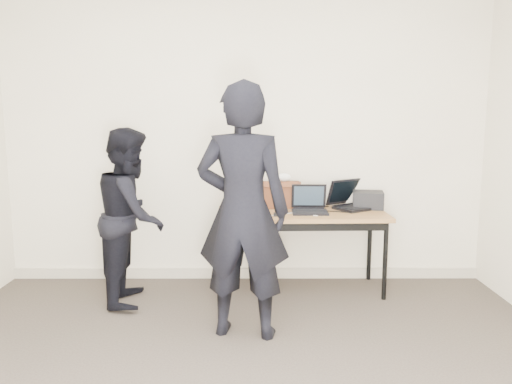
{
  "coord_description": "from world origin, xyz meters",
  "views": [
    {
      "loc": [
        0.09,
        -2.44,
        1.58
      ],
      "look_at": [
        0.1,
        1.6,
        0.95
      ],
      "focal_mm": 35.0,
      "sensor_mm": 36.0,
      "label": 1
    }
  ],
  "objects_px": {
    "equipment_box": "(368,200)",
    "person_observer": "(131,216)",
    "leather_satchel": "(280,194)",
    "laptop_beige": "(244,209)",
    "person_typist": "(243,212)",
    "laptop_right": "(351,202)",
    "desk": "(302,219)",
    "laptop_center": "(309,206)"
  },
  "relations": [
    {
      "from": "leather_satchel",
      "to": "laptop_right",
      "type": "bearing_deg",
      "value": -5.48
    },
    {
      "from": "laptop_beige",
      "to": "person_typist",
      "type": "relative_size",
      "value": 0.14
    },
    {
      "from": "desk",
      "to": "leather_satchel",
      "type": "xyz_separation_m",
      "value": [
        -0.18,
        0.23,
        0.19
      ]
    },
    {
      "from": "laptop_beige",
      "to": "person_typist",
      "type": "distance_m",
      "value": 0.88
    },
    {
      "from": "laptop_right",
      "to": "leather_satchel",
      "type": "distance_m",
      "value": 0.66
    },
    {
      "from": "laptop_beige",
      "to": "equipment_box",
      "type": "height_order",
      "value": "laptop_beige"
    },
    {
      "from": "laptop_center",
      "to": "person_observer",
      "type": "xyz_separation_m",
      "value": [
        -1.53,
        -0.25,
        -0.04
      ]
    },
    {
      "from": "equipment_box",
      "to": "laptop_center",
      "type": "bearing_deg",
      "value": -162.09
    },
    {
      "from": "leather_satchel",
      "to": "equipment_box",
      "type": "height_order",
      "value": "leather_satchel"
    },
    {
      "from": "desk",
      "to": "laptop_center",
      "type": "xyz_separation_m",
      "value": [
        0.07,
        0.01,
        0.11
      ]
    },
    {
      "from": "laptop_beige",
      "to": "equipment_box",
      "type": "xyz_separation_m",
      "value": [
        1.15,
        0.23,
        0.04
      ]
    },
    {
      "from": "laptop_center",
      "to": "desk",
      "type": "bearing_deg",
      "value": -170.02
    },
    {
      "from": "laptop_center",
      "to": "laptop_right",
      "type": "bearing_deg",
      "value": 25.43
    },
    {
      "from": "laptop_right",
      "to": "person_observer",
      "type": "distance_m",
      "value": 1.98
    },
    {
      "from": "laptop_beige",
      "to": "laptop_right",
      "type": "height_order",
      "value": "laptop_right"
    },
    {
      "from": "leather_satchel",
      "to": "equipment_box",
      "type": "bearing_deg",
      "value": -5.05
    },
    {
      "from": "equipment_box",
      "to": "leather_satchel",
      "type": "bearing_deg",
      "value": 177.48
    },
    {
      "from": "laptop_center",
      "to": "person_typist",
      "type": "distance_m",
      "value": 1.09
    },
    {
      "from": "desk",
      "to": "person_observer",
      "type": "distance_m",
      "value": 1.48
    },
    {
      "from": "laptop_center",
      "to": "equipment_box",
      "type": "bearing_deg",
      "value": 19.11
    },
    {
      "from": "laptop_center",
      "to": "leather_satchel",
      "type": "bearing_deg",
      "value": 140.07
    },
    {
      "from": "laptop_center",
      "to": "equipment_box",
      "type": "distance_m",
      "value": 0.59
    },
    {
      "from": "laptop_beige",
      "to": "leather_satchel",
      "type": "distance_m",
      "value": 0.44
    },
    {
      "from": "laptop_beige",
      "to": "leather_satchel",
      "type": "bearing_deg",
      "value": 37.49
    },
    {
      "from": "equipment_box",
      "to": "person_typist",
      "type": "distance_m",
      "value": 1.58
    },
    {
      "from": "laptop_center",
      "to": "person_observer",
      "type": "relative_size",
      "value": 0.22
    },
    {
      "from": "laptop_center",
      "to": "person_observer",
      "type": "distance_m",
      "value": 1.55
    },
    {
      "from": "desk",
      "to": "laptop_center",
      "type": "height_order",
      "value": "laptop_center"
    },
    {
      "from": "leather_satchel",
      "to": "person_typist",
      "type": "height_order",
      "value": "person_typist"
    },
    {
      "from": "person_observer",
      "to": "desk",
      "type": "bearing_deg",
      "value": -85.69
    },
    {
      "from": "laptop_beige",
      "to": "person_typist",
      "type": "bearing_deg",
      "value": -89.96
    },
    {
      "from": "laptop_right",
      "to": "person_typist",
      "type": "bearing_deg",
      "value": -164.69
    },
    {
      "from": "laptop_right",
      "to": "equipment_box",
      "type": "xyz_separation_m",
      "value": [
        0.15,
        -0.0,
        0.02
      ]
    },
    {
      "from": "leather_satchel",
      "to": "person_typist",
      "type": "bearing_deg",
      "value": -108.4
    },
    {
      "from": "desk",
      "to": "laptop_center",
      "type": "relative_size",
      "value": 4.78
    },
    {
      "from": "equipment_box",
      "to": "person_observer",
      "type": "xyz_separation_m",
      "value": [
        -2.09,
        -0.43,
        -0.06
      ]
    },
    {
      "from": "leather_satchel",
      "to": "person_typist",
      "type": "relative_size",
      "value": 0.2
    },
    {
      "from": "laptop_center",
      "to": "leather_satchel",
      "type": "distance_m",
      "value": 0.34
    },
    {
      "from": "leather_satchel",
      "to": "equipment_box",
      "type": "relative_size",
      "value": 1.35
    },
    {
      "from": "laptop_beige",
      "to": "desk",
      "type": "bearing_deg",
      "value": 3.39
    },
    {
      "from": "laptop_right",
      "to": "leather_satchel",
      "type": "xyz_separation_m",
      "value": [
        -0.66,
        0.03,
        0.07
      ]
    },
    {
      "from": "desk",
      "to": "equipment_box",
      "type": "height_order",
      "value": "equipment_box"
    }
  ]
}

